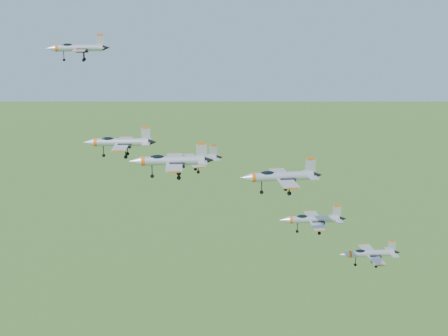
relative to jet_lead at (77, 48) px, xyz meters
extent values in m
cylinder|color=#A7ADB4|center=(0.31, -0.04, -0.03)|extent=(8.07, 2.25, 1.15)
cone|color=#A7ADB4|center=(-4.43, 0.62, -0.03)|extent=(1.74, 1.36, 1.15)
cone|color=black|center=(4.88, -0.69, -0.03)|extent=(1.37, 1.14, 0.98)
ellipsoid|color=black|center=(-1.62, 0.23, 0.41)|extent=(2.05, 1.09, 0.73)
cube|color=#A7ADB4|center=(0.14, -2.53, -0.25)|extent=(2.56, 4.15, 0.12)
cube|color=#A7ADB4|center=(0.84, 2.39, -0.25)|extent=(2.56, 4.15, 0.12)
cube|color=#A7ADB4|center=(3.92, -0.55, 1.17)|extent=(1.33, 0.29, 1.86)
cube|color=#D5560F|center=(3.92, -0.55, 2.15)|extent=(0.98, 0.26, 0.31)
cylinder|color=#A7ADB4|center=(5.17, -15.05, -13.61)|extent=(8.59, 3.34, 1.24)
cone|color=#A7ADB4|center=(0.21, -13.76, -13.61)|extent=(1.97, 1.63, 1.24)
cone|color=black|center=(9.96, -16.29, -13.61)|extent=(1.55, 1.35, 1.05)
ellipsoid|color=black|center=(3.15, -14.52, -13.15)|extent=(2.25, 1.39, 0.78)
cube|color=#A7ADB4|center=(4.69, -17.67, -13.85)|extent=(3.17, 4.60, 0.13)
cube|color=#A7ADB4|center=(6.03, -12.52, -13.85)|extent=(3.17, 4.60, 0.13)
cube|color=#A7ADB4|center=(8.95, -16.03, -12.33)|extent=(1.41, 0.47, 2.00)
cube|color=#D5560F|center=(8.95, -16.03, -11.29)|extent=(1.05, 0.39, 0.33)
cylinder|color=#A7ADB4|center=(10.83, -28.26, -13.69)|extent=(8.90, 3.09, 1.28)
cone|color=#A7ADB4|center=(5.65, -27.15, -13.69)|extent=(1.99, 1.62, 1.28)
cone|color=black|center=(15.82, -29.32, -13.69)|extent=(1.57, 1.35, 1.08)
ellipsoid|color=black|center=(8.72, -27.81, -13.21)|extent=(2.30, 1.35, 0.81)
cube|color=#A7ADB4|center=(10.45, -30.98, -13.93)|extent=(3.11, 4.69, 0.14)
cube|color=#A7ADB4|center=(11.59, -25.61, -13.93)|extent=(3.11, 4.69, 0.14)
cube|color=#A7ADB4|center=(14.76, -29.10, -12.36)|extent=(1.46, 0.42, 2.06)
cube|color=#D5560F|center=(14.76, -29.10, -11.29)|extent=(1.08, 0.36, 0.34)
cylinder|color=#A7ADB4|center=(19.06, -4.18, -20.06)|extent=(8.79, 1.34, 1.27)
cone|color=#A7ADB4|center=(13.80, -4.23, -20.06)|extent=(1.77, 1.28, 1.27)
cone|color=black|center=(24.13, -4.14, -20.06)|extent=(1.37, 1.09, 1.08)
ellipsoid|color=black|center=(16.92, -4.20, -19.58)|extent=(2.15, 0.93, 0.80)
cube|color=#A7ADB4|center=(19.28, -6.91, -20.31)|extent=(2.28, 4.31, 0.14)
cube|color=#A7ADB4|center=(19.23, -1.45, -20.31)|extent=(2.28, 4.31, 0.14)
cube|color=#A7ADB4|center=(23.06, -4.15, -18.75)|extent=(1.46, 0.13, 2.05)
cube|color=#D5560F|center=(23.06, -4.15, -17.67)|extent=(1.07, 0.15, 0.34)
cylinder|color=#A7ADB4|center=(28.01, -26.33, -17.85)|extent=(9.62, 2.64, 1.38)
cone|color=#A7ADB4|center=(22.34, -25.56, -17.85)|extent=(2.07, 1.62, 1.38)
cone|color=black|center=(33.46, -27.07, -17.85)|extent=(1.62, 1.36, 1.17)
ellipsoid|color=black|center=(25.70, -26.02, -17.33)|extent=(2.44, 1.29, 0.87)
cube|color=#A7ADB4|center=(27.82, -29.29, -18.11)|extent=(3.04, 4.94, 0.15)
cube|color=#A7ADB4|center=(28.61, -23.42, -18.11)|extent=(3.04, 4.94, 0.15)
cube|color=#A7ADB4|center=(32.30, -26.91, -16.42)|extent=(1.59, 0.34, 2.22)
cube|color=#D5560F|center=(32.30, -26.91, -15.26)|extent=(1.17, 0.30, 0.37)
cylinder|color=#A7ADB4|center=(37.82, -16.86, -29.06)|extent=(8.83, 3.06, 1.27)
cone|color=#A7ADB4|center=(32.68, -15.77, -29.06)|extent=(1.98, 1.60, 1.27)
cone|color=black|center=(42.77, -17.92, -29.06)|extent=(1.56, 1.34, 1.08)
ellipsoid|color=black|center=(35.73, -16.42, -28.58)|extent=(2.28, 1.34, 0.80)
cube|color=#A7ADB4|center=(37.45, -19.57, -29.30)|extent=(3.08, 4.65, 0.14)
cube|color=#A7ADB4|center=(38.58, -14.24, -29.30)|extent=(3.08, 4.65, 0.14)
cube|color=#A7ADB4|center=(41.73, -17.69, -27.74)|extent=(1.45, 0.42, 2.04)
cube|color=#D5560F|center=(41.73, -17.69, -26.67)|extent=(1.08, 0.36, 0.34)
cylinder|color=#A7ADB4|center=(54.35, -8.25, -40.93)|extent=(9.34, 2.91, 1.34)
cone|color=#A7ADB4|center=(48.88, -7.30, -40.93)|extent=(2.05, 1.63, 1.34)
cone|color=black|center=(59.62, -9.17, -40.93)|extent=(1.61, 1.37, 1.14)
ellipsoid|color=black|center=(52.12, -7.87, -40.43)|extent=(2.39, 1.34, 0.85)
cube|color=#A7ADB4|center=(54.06, -11.12, -41.19)|extent=(3.11, 4.86, 0.14)
cube|color=#A7ADB4|center=(55.05, -5.45, -41.19)|extent=(3.11, 4.86, 0.14)
cube|color=#A7ADB4|center=(58.50, -8.98, -39.55)|extent=(1.54, 0.39, 2.16)
cube|color=#D5560F|center=(58.50, -8.98, -38.42)|extent=(1.14, 0.34, 0.36)
camera|label=1|loc=(-5.06, -111.34, 8.35)|focal=50.00mm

